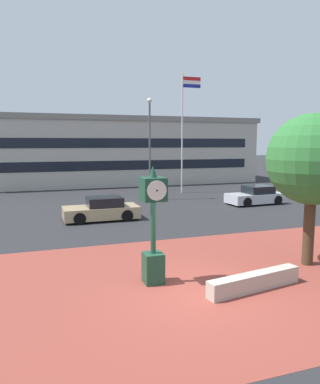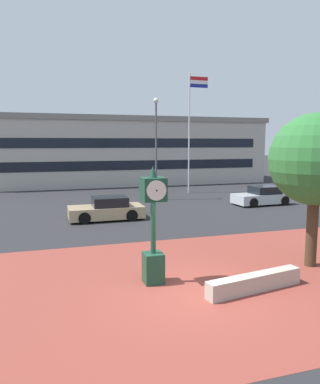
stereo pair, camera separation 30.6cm
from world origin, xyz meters
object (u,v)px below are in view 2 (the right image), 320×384
(plaza_tree, at_px, (318,162))
(car_street_far, at_px, (107,209))
(street_lamp_post, at_px, (156,139))
(flagpole_primary, at_px, (191,124))
(car_street_near, at_px, (263,196))
(street_clock, at_px, (153,225))
(civic_building, at_px, (120,150))

(plaza_tree, relative_size, car_street_far, 1.28)
(plaza_tree, xyz_separation_m, street_lamp_post, (-1.06, 15.81, 0.89))
(car_street_far, relative_size, flagpole_primary, 0.41)
(car_street_near, distance_m, flagpole_primary, 9.19)
(street_clock, xyz_separation_m, street_lamp_post, (4.79, 15.81, 2.72))
(street_clock, height_order, street_lamp_post, street_lamp_post)
(plaza_tree, xyz_separation_m, car_street_far, (-5.73, 9.75, -3.05))
(plaza_tree, distance_m, car_street_far, 11.71)
(car_street_far, distance_m, flagpole_primary, 13.45)
(car_street_near, relative_size, street_lamp_post, 0.55)
(plaza_tree, distance_m, flagpole_primary, 19.03)
(street_clock, relative_size, car_street_near, 0.87)
(street_clock, bearing_deg, street_lamp_post, 73.01)
(street_clock, relative_size, flagpole_primary, 0.36)
(plaza_tree, height_order, car_street_far, plaza_tree)
(car_street_far, height_order, street_lamp_post, street_lamp_post)
(plaza_tree, bearing_deg, street_clock, 179.97)
(flagpole_primary, bearing_deg, plaza_tree, -98.67)
(street_clock, height_order, flagpole_primary, flagpole_primary)
(flagpole_primary, bearing_deg, street_clock, -114.96)
(car_street_far, bearing_deg, civic_building, -13.20)
(plaza_tree, bearing_deg, car_street_far, 120.42)
(street_clock, xyz_separation_m, car_street_far, (0.12, 9.75, -1.22))
(plaza_tree, height_order, civic_building, civic_building)
(car_street_far, bearing_deg, flagpole_primary, -44.02)
(flagpole_primary, relative_size, civic_building, 0.34)
(street_lamp_post, bearing_deg, plaza_tree, -86.17)
(civic_building, xyz_separation_m, street_lamp_post, (-0.14, -14.78, 1.08))
(street_clock, xyz_separation_m, plaza_tree, (5.85, -0.00, 1.82))
(car_street_near, bearing_deg, civic_building, 15.70)
(car_street_near, bearing_deg, flagpole_primary, 17.12)
(street_lamp_post, bearing_deg, car_street_far, -127.62)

